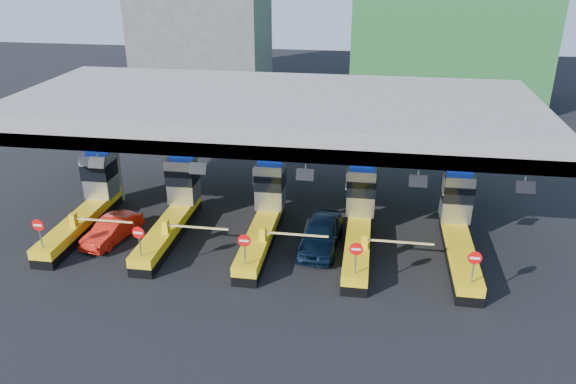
# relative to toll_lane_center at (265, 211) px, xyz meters

# --- Properties ---
(ground) EXTENTS (120.00, 120.00, 0.00)m
(ground) POSITION_rel_toll_lane_center_xyz_m (-0.00, -0.28, -1.40)
(ground) COLOR black
(ground) RESTS_ON ground
(toll_canopy) EXTENTS (28.00, 12.09, 7.00)m
(toll_canopy) POSITION_rel_toll_lane_center_xyz_m (-0.00, 2.59, 4.74)
(toll_canopy) COLOR slate
(toll_canopy) RESTS_ON ground
(toll_lane_far_left) EXTENTS (4.43, 8.00, 4.16)m
(toll_lane_far_left) POSITION_rel_toll_lane_center_xyz_m (-10.00, 0.00, 0.00)
(toll_lane_far_left) COLOR black
(toll_lane_far_left) RESTS_ON ground
(toll_lane_left) EXTENTS (4.43, 8.00, 4.16)m
(toll_lane_left) POSITION_rel_toll_lane_center_xyz_m (-5.00, 0.00, 0.00)
(toll_lane_left) COLOR black
(toll_lane_left) RESTS_ON ground
(toll_lane_center) EXTENTS (4.43, 8.00, 4.16)m
(toll_lane_center) POSITION_rel_toll_lane_center_xyz_m (0.00, 0.00, 0.00)
(toll_lane_center) COLOR black
(toll_lane_center) RESTS_ON ground
(toll_lane_right) EXTENTS (4.43, 8.00, 4.16)m
(toll_lane_right) POSITION_rel_toll_lane_center_xyz_m (5.00, 0.00, 0.00)
(toll_lane_right) COLOR black
(toll_lane_right) RESTS_ON ground
(toll_lane_far_right) EXTENTS (4.43, 8.00, 4.16)m
(toll_lane_far_right) POSITION_rel_toll_lane_center_xyz_m (10.00, 0.00, 0.00)
(toll_lane_far_right) COLOR black
(toll_lane_far_right) RESTS_ON ground
(bg_building_concrete) EXTENTS (14.00, 10.00, 18.00)m
(bg_building_concrete) POSITION_rel_toll_lane_center_xyz_m (-14.00, 35.72, 7.60)
(bg_building_concrete) COLOR #4C4C49
(bg_building_concrete) RESTS_ON ground
(van) EXTENTS (2.24, 4.84, 1.61)m
(van) POSITION_rel_toll_lane_center_xyz_m (3.10, -1.06, -0.59)
(van) COLOR black
(van) RESTS_ON ground
(red_car) EXTENTS (2.16, 4.03, 1.26)m
(red_car) POSITION_rel_toll_lane_center_xyz_m (-7.88, -1.93, -0.77)
(red_car) COLOR red
(red_car) RESTS_ON ground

